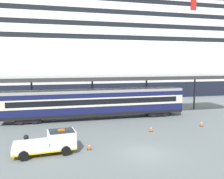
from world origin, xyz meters
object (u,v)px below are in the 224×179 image
object	(u,v)px
service_truck	(51,142)
traffic_cone_mid	(151,128)
traffic_cone_near	(89,146)
train_carriage	(96,102)
dockside_crane	(195,10)
cruise_ship	(145,53)
traffic_cone_far	(201,123)
quay_bollard	(26,139)

from	to	relation	value
service_truck	traffic_cone_mid	bearing A→B (deg)	20.09
traffic_cone_near	traffic_cone_mid	distance (m)	8.64
train_carriage	dockside_crane	xyz separation A→B (m)	(27.63, 19.71, 17.88)
cruise_ship	train_carriage	size ratio (longest dim) A/B	6.74
traffic_cone_mid	traffic_cone_far	world-z (taller)	traffic_cone_far
traffic_cone_far	dockside_crane	xyz separation A→B (m)	(15.87, 26.82, 19.82)
cruise_ship	train_carriage	distance (m)	38.21
train_carriage	traffic_cone_near	bearing A→B (deg)	-103.43
traffic_cone_near	quay_bollard	size ratio (longest dim) A/B	0.63
cruise_ship	traffic_cone_mid	size ratio (longest dim) A/B	240.66
traffic_cone_mid	traffic_cone_far	distance (m)	6.89
service_truck	train_carriage	bearing A→B (deg)	62.40
cruise_ship	quay_bollard	size ratio (longest dim) A/B	174.75
dockside_crane	train_carriage	bearing A→B (deg)	-144.49
quay_bollard	traffic_cone_near	bearing A→B (deg)	-26.29
traffic_cone_mid	dockside_crane	bearing A→B (deg)	50.30
cruise_ship	service_truck	world-z (taller)	cruise_ship
train_carriage	quay_bollard	xyz separation A→B (m)	(-8.38, -8.89, -1.80)
cruise_ship	traffic_cone_near	bearing A→B (deg)	-117.57
train_carriage	quay_bollard	bearing A→B (deg)	-133.29
train_carriage	traffic_cone_far	size ratio (longest dim) A/B	32.49
cruise_ship	service_truck	distance (m)	51.38
traffic_cone_mid	traffic_cone_far	xyz separation A→B (m)	(6.87, 0.57, 0.03)
traffic_cone_near	train_carriage	bearing A→B (deg)	76.57
service_truck	traffic_cone_mid	size ratio (longest dim) A/B	7.71
service_truck	quay_bollard	size ratio (longest dim) A/B	5.59
cruise_ship	traffic_cone_near	distance (m)	49.88
quay_bollard	dockside_crane	bearing A→B (deg)	38.47
traffic_cone_near	traffic_cone_far	distance (m)	15.23
service_truck	traffic_cone_mid	world-z (taller)	service_truck
cruise_ship	traffic_cone_near	size ratio (longest dim) A/B	279.35
service_truck	traffic_cone_near	distance (m)	3.41
service_truck	traffic_cone_mid	xyz separation A→B (m)	(11.00, 4.02, -0.65)
traffic_cone_mid	traffic_cone_far	bearing A→B (deg)	4.77
traffic_cone_near	traffic_cone_mid	size ratio (longest dim) A/B	0.86
train_carriage	dockside_crane	world-z (taller)	dockside_crane
service_truck	traffic_cone_mid	distance (m)	11.73
service_truck	dockside_crane	size ratio (longest dim) A/B	0.09
cruise_ship	traffic_cone_far	distance (m)	40.84
train_carriage	traffic_cone_near	xyz separation A→B (m)	(-2.78, -11.65, -2.02)
train_carriage	traffic_cone_far	bearing A→B (deg)	-31.15
traffic_cone_near	dockside_crane	world-z (taller)	dockside_crane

